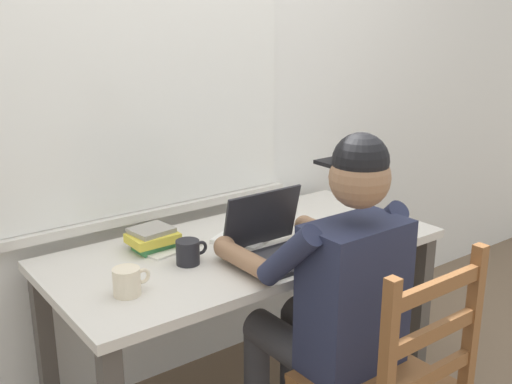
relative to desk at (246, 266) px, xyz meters
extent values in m
cube|color=silver|center=(0.00, 0.44, 0.67)|extent=(6.00, 0.04, 2.60)
cube|color=white|center=(-0.18, 0.41, 0.65)|extent=(1.29, 0.01, 0.97)
cube|color=beige|center=(-0.18, 0.41, 0.15)|extent=(1.35, 0.06, 0.04)
cube|color=beige|center=(0.00, 0.00, 0.07)|extent=(1.51, 0.72, 0.03)
cube|color=#4C4742|center=(0.70, -0.31, -0.29)|extent=(0.06, 0.06, 0.69)
cube|color=#4C4742|center=(-0.70, 0.31, -0.29)|extent=(0.06, 0.06, 0.69)
cube|color=#4C4742|center=(0.70, 0.31, -0.29)|extent=(0.06, 0.06, 0.69)
cube|color=#232842|center=(0.04, -0.54, 0.07)|extent=(0.34, 0.20, 0.50)
sphere|color=#936B4C|center=(0.04, -0.54, 0.47)|extent=(0.19, 0.19, 0.19)
sphere|color=black|center=(0.04, -0.54, 0.52)|extent=(0.17, 0.17, 0.17)
cube|color=black|center=(0.04, -0.45, 0.50)|extent=(0.13, 0.10, 0.01)
cylinder|color=#38383D|center=(-0.05, -0.34, -0.18)|extent=(0.13, 0.40, 0.13)
cylinder|color=#38383D|center=(0.13, -0.34, -0.18)|extent=(0.13, 0.40, 0.13)
cylinder|color=#38383D|center=(-0.05, -0.14, -0.40)|extent=(0.10, 0.10, 0.45)
cylinder|color=#38383D|center=(0.13, -0.14, -0.40)|extent=(0.10, 0.10, 0.45)
cylinder|color=#232842|center=(-0.16, -0.45, 0.23)|extent=(0.10, 0.25, 0.24)
cylinder|color=#936B4C|center=(-0.16, -0.22, 0.14)|extent=(0.07, 0.28, 0.07)
sphere|color=#936B4C|center=(-0.15, -0.08, 0.14)|extent=(0.08, 0.08, 0.08)
cylinder|color=#232842|center=(0.24, -0.45, 0.23)|extent=(0.10, 0.25, 0.24)
cylinder|color=#936B4C|center=(0.24, -0.22, 0.14)|extent=(0.07, 0.28, 0.07)
sphere|color=#936B4C|center=(0.23, -0.08, 0.14)|extent=(0.08, 0.08, 0.08)
cube|color=brown|center=(0.04, -0.66, -0.19)|extent=(0.42, 0.42, 0.02)
cube|color=brown|center=(0.23, -0.85, 0.06)|extent=(0.04, 0.04, 0.48)
cube|color=brown|center=(-0.15, -0.85, 0.06)|extent=(0.04, 0.04, 0.48)
cube|color=brown|center=(0.04, -0.85, -0.06)|extent=(0.36, 0.02, 0.04)
cube|color=brown|center=(0.04, -0.85, 0.08)|extent=(0.36, 0.02, 0.04)
cube|color=brown|center=(0.04, -0.85, 0.22)|extent=(0.36, 0.02, 0.04)
cube|color=#232328|center=(0.02, -0.22, 0.10)|extent=(0.33, 0.23, 0.02)
cube|color=#38383D|center=(0.02, -0.22, 0.11)|extent=(0.29, 0.17, 0.00)
cube|color=#232328|center=(0.02, -0.08, 0.22)|extent=(0.33, 0.06, 0.22)
cube|color=#4C515B|center=(0.02, -0.08, 0.22)|extent=(0.29, 0.05, 0.18)
ellipsoid|color=#232328|center=(0.26, -0.23, 0.11)|extent=(0.06, 0.10, 0.03)
cylinder|color=beige|center=(-0.55, -0.13, 0.14)|extent=(0.09, 0.09, 0.09)
torus|color=beige|center=(-0.50, -0.13, 0.14)|extent=(0.05, 0.01, 0.05)
cylinder|color=black|center=(-0.27, -0.03, 0.14)|extent=(0.08, 0.08, 0.09)
torus|color=black|center=(-0.22, -0.03, 0.14)|extent=(0.05, 0.01, 0.05)
cylinder|color=white|center=(0.25, 0.14, 0.14)|extent=(0.07, 0.07, 0.10)
torus|color=white|center=(0.30, 0.14, 0.14)|extent=(0.05, 0.01, 0.05)
cube|color=#38844C|center=(-0.29, 0.17, 0.11)|extent=(0.18, 0.11, 0.03)
cube|color=gold|center=(-0.31, 0.17, 0.14)|extent=(0.18, 0.14, 0.03)
cube|color=gray|center=(-0.31, 0.18, 0.16)|extent=(0.16, 0.15, 0.02)
cube|color=white|center=(0.02, 0.04, 0.10)|extent=(0.25, 0.26, 0.02)
cube|color=silver|center=(-0.26, 0.14, 0.10)|extent=(0.24, 0.18, 0.01)
camera|label=1|loc=(-1.27, -1.76, 0.95)|focal=42.42mm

